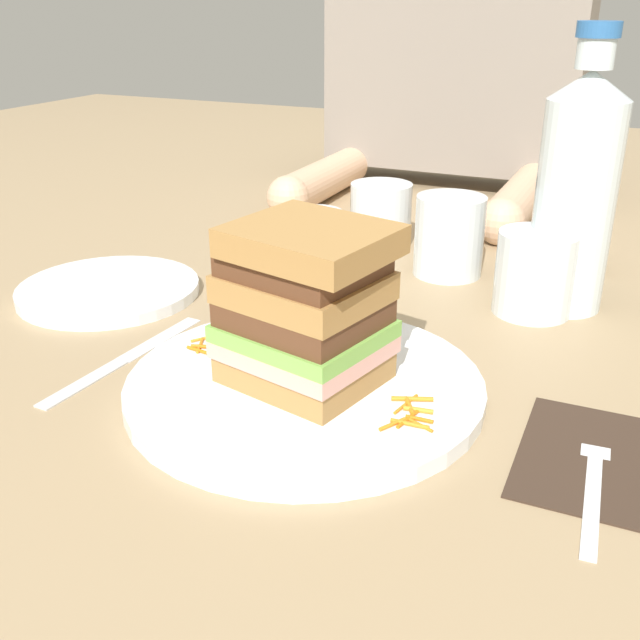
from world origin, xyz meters
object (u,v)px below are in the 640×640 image
object	(u,v)px
main_plate	(305,386)
empty_tumbler_0	(449,236)
knife	(122,360)
empty_tumbler_1	(381,215)
napkin_dark	(595,458)
diner_across	(454,38)
empty_tumbler_2	(582,243)
sandwich	(305,306)
water_bottle	(576,189)
fork	(595,472)
juice_glass	(534,277)
empty_tumbler_3	(316,243)
side_plate	(109,290)

from	to	relation	value
main_plate	empty_tumbler_0	xyz separation A→B (m)	(0.03, 0.33, 0.04)
knife	empty_tumbler_1	bearing A→B (deg)	77.38
empty_tumbler_1	napkin_dark	bearing A→B (deg)	-52.32
diner_across	empty_tumbler_1	bearing A→B (deg)	-87.83
main_plate	empty_tumbler_2	size ratio (longest dim) A/B	3.95
sandwich	empty_tumbler_1	world-z (taller)	sandwich
water_bottle	main_plate	bearing A→B (deg)	-120.19
empty_tumbler_0	empty_tumbler_2	xyz separation A→B (m)	(0.14, 0.07, -0.01)
napkin_dark	empty_tumbler_0	world-z (taller)	empty_tumbler_0
main_plate	knife	size ratio (longest dim) A/B	1.45
main_plate	fork	xyz separation A→B (m)	(0.23, -0.02, -0.00)
empty_tumbler_0	fork	bearing A→B (deg)	-60.28
napkin_dark	empty_tumbler_0	bearing A→B (deg)	121.19
diner_across	empty_tumbler_0	bearing A→B (deg)	-73.90
knife	empty_tumbler_2	world-z (taller)	empty_tumbler_2
empty_tumbler_0	napkin_dark	bearing A→B (deg)	-58.81
fork	juice_glass	xyz separation A→B (m)	(-0.09, 0.27, 0.03)
empty_tumbler_3	side_plate	xyz separation A→B (m)	(-0.18, -0.15, -0.03)
water_bottle	empty_tumbler_0	distance (m)	0.16
sandwich	empty_tumbler_2	xyz separation A→B (m)	(0.17, 0.39, -0.04)
empty_tumbler_3	diner_across	distance (m)	0.53
fork	knife	size ratio (longest dim) A/B	0.83
knife	empty_tumbler_1	size ratio (longest dim) A/B	2.48
juice_glass	side_plate	world-z (taller)	juice_glass
napkin_dark	diner_across	size ratio (longest dim) A/B	0.27
juice_glass	empty_tumbler_0	distance (m)	0.13
sandwich	napkin_dark	size ratio (longest dim) A/B	0.99
empty_tumbler_2	side_plate	xyz separation A→B (m)	(-0.46, -0.28, -0.03)
juice_glass	empty_tumbler_1	world-z (taller)	juice_glass
empty_tumbler_0	side_plate	xyz separation A→B (m)	(-0.32, -0.22, -0.04)
main_plate	water_bottle	distance (m)	0.35
water_bottle	empty_tumbler_1	distance (m)	0.28
knife	empty_tumbler_3	size ratio (longest dim) A/B	2.64
juice_glass	empty_tumbler_0	size ratio (longest dim) A/B	0.92
sandwich	empty_tumbler_1	xyz separation A→B (m)	(-0.08, 0.40, -0.04)
empty_tumbler_1	sandwich	bearing A→B (deg)	-78.41
empty_tumbler_0	main_plate	bearing A→B (deg)	-95.02
fork	diner_across	distance (m)	0.87
juice_glass	side_plate	xyz separation A→B (m)	(-0.43, -0.14, -0.03)
empty_tumbler_2	diner_across	size ratio (longest dim) A/B	0.14
main_plate	empty_tumbler_2	distance (m)	0.43
empty_tumbler_1	empty_tumbler_3	distance (m)	0.14
empty_tumbler_3	empty_tumbler_0	bearing A→B (deg)	25.38
sandwich	diner_across	distance (m)	0.78
empty_tumbler_2	empty_tumbler_3	size ratio (longest dim) A/B	0.97
empty_tumbler_0	empty_tumbler_3	size ratio (longest dim) A/B	1.21
water_bottle	juice_glass	bearing A→B (deg)	-128.88
sandwich	water_bottle	size ratio (longest dim) A/B	0.50
side_plate	sandwich	bearing A→B (deg)	-20.68
empty_tumbler_0	empty_tumbler_2	bearing A→B (deg)	25.46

